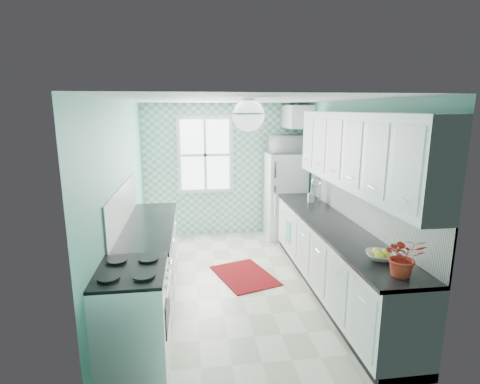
{
  "coord_description": "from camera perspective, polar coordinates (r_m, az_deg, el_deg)",
  "views": [
    {
      "loc": [
        -0.63,
        -4.82,
        2.39
      ],
      "look_at": [
        0.05,
        0.25,
        1.25
      ],
      "focal_mm": 28.0,
      "sensor_mm": 36.0,
      "label": 1
    }
  ],
  "objects": [
    {
      "name": "floor",
      "position": [
        5.42,
        -0.18,
        -13.72
      ],
      "size": [
        3.0,
        4.4,
        0.02
      ],
      "primitive_type": "cube",
      "color": "silver",
      "rests_on": "ground"
    },
    {
      "name": "ceiling",
      "position": [
        4.86,
        -0.2,
        13.98
      ],
      "size": [
        3.0,
        4.4,
        0.02
      ],
      "primitive_type": "cube",
      "color": "white",
      "rests_on": "wall_back"
    },
    {
      "name": "wall_back",
      "position": [
        7.15,
        -2.5,
        3.37
      ],
      "size": [
        3.0,
        0.02,
        2.5
      ],
      "primitive_type": "cube",
      "color": "#5EA897",
      "rests_on": "floor"
    },
    {
      "name": "wall_front",
      "position": [
        2.91,
        5.57,
        -10.49
      ],
      "size": [
        3.0,
        0.02,
        2.5
      ],
      "primitive_type": "cube",
      "color": "#5EA897",
      "rests_on": "floor"
    },
    {
      "name": "wall_left",
      "position": [
        5.03,
        -17.51,
        -1.13
      ],
      "size": [
        0.02,
        4.4,
        2.5
      ],
      "primitive_type": "cube",
      "color": "#5EA897",
      "rests_on": "floor"
    },
    {
      "name": "wall_right",
      "position": [
        5.39,
        15.93,
        -0.12
      ],
      "size": [
        0.02,
        4.4,
        2.5
      ],
      "primitive_type": "cube",
      "color": "#5EA897",
      "rests_on": "floor"
    },
    {
      "name": "accent_wall",
      "position": [
        7.13,
        -2.48,
        3.34
      ],
      "size": [
        3.0,
        0.01,
        2.5
      ],
      "primitive_type": "cube",
      "color": "#65BFA2",
      "rests_on": "wall_back"
    },
    {
      "name": "window",
      "position": [
        7.03,
        -5.34,
        5.65
      ],
      "size": [
        1.04,
        0.05,
        1.44
      ],
      "color": "white",
      "rests_on": "wall_back"
    },
    {
      "name": "backsplash_right",
      "position": [
        5.04,
        17.45,
        -1.73
      ],
      "size": [
        0.02,
        3.6,
        0.51
      ],
      "primitive_type": "cube",
      "color": "white",
      "rests_on": "wall_right"
    },
    {
      "name": "backsplash_left",
      "position": [
        4.97,
        -17.36,
        -1.94
      ],
      "size": [
        0.02,
        2.15,
        0.51
      ],
      "primitive_type": "cube",
      "color": "white",
      "rests_on": "wall_left"
    },
    {
      "name": "upper_cabinets_right",
      "position": [
        4.68,
        17.34,
        6.0
      ],
      "size": [
        0.33,
        3.2,
        0.9
      ],
      "primitive_type": "cube",
      "color": "white",
      "rests_on": "wall_right"
    },
    {
      "name": "upper_cabinet_fridge",
      "position": [
        6.92,
        8.71,
        11.26
      ],
      "size": [
        0.4,
        0.74,
        0.4
      ],
      "primitive_type": "cube",
      "color": "white",
      "rests_on": "wall_right"
    },
    {
      "name": "ceiling_light",
      "position": [
        4.07,
        1.3,
        11.63
      ],
      "size": [
        0.34,
        0.34,
        0.35
      ],
      "color": "silver",
      "rests_on": "ceiling"
    },
    {
      "name": "base_cabinets_right",
      "position": [
        5.16,
        13.96,
        -9.9
      ],
      "size": [
        0.6,
        3.6,
        0.9
      ],
      "primitive_type": "cube",
      "color": "white",
      "rests_on": "floor"
    },
    {
      "name": "countertop_right",
      "position": [
        5.0,
        14.08,
        -4.93
      ],
      "size": [
        0.63,
        3.6,
        0.04
      ],
      "primitive_type": "cube",
      "color": "black",
      "rests_on": "base_cabinets_right"
    },
    {
      "name": "base_cabinets_left",
      "position": [
        5.15,
        -13.62,
        -9.91
      ],
      "size": [
        0.6,
        2.15,
        0.9
      ],
      "primitive_type": "cube",
      "color": "white",
      "rests_on": "floor"
    },
    {
      "name": "countertop_left",
      "position": [
        5.0,
        -13.72,
        -4.91
      ],
      "size": [
        0.63,
        2.15,
        0.04
      ],
      "primitive_type": "cube",
      "color": "black",
      "rests_on": "base_cabinets_left"
    },
    {
      "name": "fridge",
      "position": [
        7.04,
        6.86,
        -0.57
      ],
      "size": [
        0.7,
        0.69,
        1.6
      ],
      "rotation": [
        0.0,
        0.0,
        -0.02
      ],
      "color": "white",
      "rests_on": "floor"
    },
    {
      "name": "stove",
      "position": [
        3.8,
        -15.98,
        -17.79
      ],
      "size": [
        0.64,
        0.79,
        0.96
      ],
      "rotation": [
        0.0,
        0.0,
        -0.01
      ],
      "color": "white",
      "rests_on": "floor"
    },
    {
      "name": "sink",
      "position": [
        6.0,
        10.39,
        -1.72
      ],
      "size": [
        0.52,
        0.44,
        0.53
      ],
      "rotation": [
        0.0,
        0.0,
        -0.05
      ],
      "color": "silver",
      "rests_on": "countertop_right"
    },
    {
      "name": "rug",
      "position": [
        5.6,
        0.7,
        -12.61
      ],
      "size": [
        0.99,
        1.18,
        0.02
      ],
      "primitive_type": "cube",
      "rotation": [
        0.0,
        0.0,
        0.31
      ],
      "color": "#730506",
      "rests_on": "floor"
    },
    {
      "name": "dish_towel",
      "position": [
        6.02,
        7.42,
        -6.05
      ],
      "size": [
        0.05,
        0.23,
        0.35
      ],
      "primitive_type": "cube",
      "rotation": [
        0.0,
        0.0,
        -0.16
      ],
      "color": "#68ABA1",
      "rests_on": "base_cabinets_right"
    },
    {
      "name": "fruit_bowl",
      "position": [
        3.97,
        20.66,
        -9.12
      ],
      "size": [
        0.36,
        0.36,
        0.07
      ],
      "primitive_type": "imported",
      "rotation": [
        0.0,
        0.0,
        -0.34
      ],
      "color": "white",
      "rests_on": "countertop_right"
    },
    {
      "name": "potted_plant",
      "position": [
        3.62,
        23.69,
        -8.98
      ],
      "size": [
        0.41,
        0.38,
        0.37
      ],
      "primitive_type": "imported",
      "rotation": [
        0.0,
        0.0,
        -0.29
      ],
      "color": "#A90D2C",
      "rests_on": "countertop_right"
    },
    {
      "name": "soap_bottle",
      "position": [
        6.02,
        10.75,
        -0.58
      ],
      "size": [
        0.1,
        0.1,
        0.21
      ],
      "primitive_type": "imported",
      "rotation": [
        0.0,
        0.0,
        -0.11
      ],
      "color": "#AEC3CA",
      "rests_on": "countertop_right"
    },
    {
      "name": "microwave",
      "position": [
        6.89,
        7.07,
        7.26
      ],
      "size": [
        0.59,
        0.41,
        0.32
      ],
      "primitive_type": "imported",
      "rotation": [
        0.0,
        0.0,
        3.13
      ],
      "color": "white",
      "rests_on": "fridge"
    }
  ]
}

